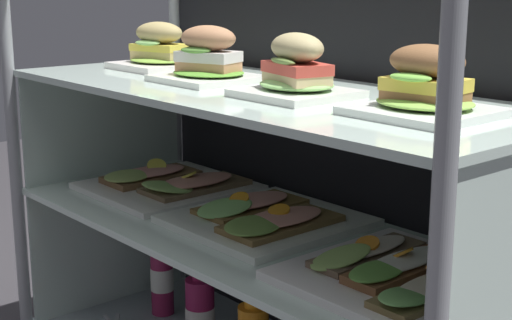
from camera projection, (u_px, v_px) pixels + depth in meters
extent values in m
cylinder|color=gray|center=(15.00, 165.00, 1.88)|extent=(0.03, 0.03, 0.91)
cylinder|color=gray|center=(177.00, 139.00, 2.18)|extent=(0.03, 0.03, 0.91)
cube|color=black|center=(341.00, 172.00, 1.72)|extent=(1.21, 0.01, 0.87)
cube|color=silver|center=(110.00, 240.00, 2.07)|extent=(0.01, 0.45, 0.34)
cube|color=silver|center=(256.00, 232.00, 1.58)|extent=(1.23, 0.46, 0.01)
cube|color=silver|center=(104.00, 122.00, 2.00)|extent=(0.01, 0.45, 0.27)
cube|color=silver|center=(256.00, 92.00, 1.52)|extent=(1.23, 0.46, 0.01)
cube|color=white|center=(160.00, 66.00, 1.84)|extent=(0.19, 0.19, 0.02)
ellipsoid|color=#7EAE40|center=(160.00, 60.00, 1.84)|extent=(0.16, 0.13, 0.01)
cube|color=tan|center=(160.00, 55.00, 1.84)|extent=(0.14, 0.10, 0.02)
cube|color=yellow|center=(159.00, 47.00, 1.83)|extent=(0.14, 0.11, 0.02)
ellipsoid|color=#8BC86C|center=(148.00, 43.00, 1.81)|extent=(0.08, 0.05, 0.02)
ellipsoid|color=tan|center=(159.00, 33.00, 1.82)|extent=(0.14, 0.11, 0.05)
cube|color=white|center=(209.00, 79.00, 1.61)|extent=(0.19, 0.19, 0.01)
ellipsoid|color=#589830|center=(209.00, 72.00, 1.61)|extent=(0.16, 0.14, 0.01)
cube|color=tan|center=(209.00, 67.00, 1.61)|extent=(0.14, 0.11, 0.02)
cube|color=silver|center=(208.00, 56.00, 1.60)|extent=(0.14, 0.11, 0.02)
ellipsoid|color=#528936|center=(196.00, 50.00, 1.58)|extent=(0.08, 0.05, 0.02)
ellipsoid|color=#AD7852|center=(208.00, 38.00, 1.59)|extent=(0.14, 0.11, 0.05)
cube|color=white|center=(296.00, 94.00, 1.40)|extent=(0.19, 0.19, 0.01)
ellipsoid|color=#8ED070|center=(297.00, 84.00, 1.40)|extent=(0.15, 0.12, 0.02)
cube|color=#D8C486|center=(297.00, 78.00, 1.39)|extent=(0.14, 0.10, 0.02)
cube|color=#C94437|center=(297.00, 68.00, 1.39)|extent=(0.15, 0.11, 0.02)
ellipsoid|color=olive|center=(283.00, 62.00, 1.36)|extent=(0.08, 0.05, 0.02)
ellipsoid|color=tan|center=(297.00, 48.00, 1.38)|extent=(0.15, 0.11, 0.05)
cube|color=white|center=(423.00, 112.00, 1.21)|extent=(0.20, 0.20, 0.01)
ellipsoid|color=#8AC14E|center=(424.00, 102.00, 1.21)|extent=(0.16, 0.14, 0.02)
cube|color=#9C673D|center=(424.00, 96.00, 1.21)|extent=(0.13, 0.09, 0.02)
cube|color=yellow|center=(424.00, 85.00, 1.20)|extent=(0.13, 0.10, 0.02)
ellipsoid|color=#7ECB4C|center=(410.00, 77.00, 1.18)|extent=(0.08, 0.04, 0.02)
ellipsoid|color=brown|center=(426.00, 61.00, 1.19)|extent=(0.13, 0.10, 0.05)
cube|color=white|center=(168.00, 187.00, 1.87)|extent=(0.34, 0.35, 0.01)
cube|color=brown|center=(151.00, 177.00, 1.91)|extent=(0.12, 0.23, 0.01)
ellipsoid|color=#9FBA5D|center=(127.00, 176.00, 1.87)|extent=(0.13, 0.14, 0.02)
ellipsoid|color=#E8968B|center=(151.00, 171.00, 1.91)|extent=(0.10, 0.18, 0.01)
cylinder|color=#ECE049|center=(157.00, 166.00, 1.93)|extent=(0.06, 0.06, 0.03)
cube|color=brown|center=(196.00, 186.00, 1.83)|extent=(0.12, 0.26, 0.01)
ellipsoid|color=#96C763|center=(169.00, 187.00, 1.78)|extent=(0.14, 0.15, 0.04)
ellipsoid|color=#E59883|center=(196.00, 181.00, 1.83)|extent=(0.10, 0.20, 0.02)
cylinder|color=#F3E54A|center=(189.00, 175.00, 1.83)|extent=(0.05, 0.05, 0.02)
cube|color=white|center=(267.00, 221.00, 1.61)|extent=(0.34, 0.35, 0.01)
cube|color=brown|center=(251.00, 206.00, 1.67)|extent=(0.12, 0.24, 0.01)
ellipsoid|color=#8ED26E|center=(225.00, 208.00, 1.62)|extent=(0.12, 0.14, 0.03)
ellipsoid|color=#E89A89|center=(251.00, 201.00, 1.66)|extent=(0.10, 0.19, 0.02)
cylinder|color=orange|center=(239.00, 199.00, 1.64)|extent=(0.05, 0.05, 0.02)
cube|color=brown|center=(281.00, 224.00, 1.55)|extent=(0.12, 0.25, 0.01)
ellipsoid|color=#709942|center=(253.00, 225.00, 1.50)|extent=(0.14, 0.15, 0.02)
ellipsoid|color=#EC9C88|center=(282.00, 217.00, 1.54)|extent=(0.10, 0.20, 0.01)
cylinder|color=orange|center=(279.00, 210.00, 1.56)|extent=(0.06, 0.06, 0.02)
cube|color=white|center=(399.00, 277.00, 1.30)|extent=(0.34, 0.35, 0.02)
cube|color=brown|center=(368.00, 254.00, 1.37)|extent=(0.08, 0.24, 0.01)
ellipsoid|color=#96BD5D|center=(341.00, 257.00, 1.33)|extent=(0.09, 0.13, 0.04)
ellipsoid|color=silver|center=(368.00, 248.00, 1.37)|extent=(0.07, 0.19, 0.01)
cylinder|color=orange|center=(367.00, 244.00, 1.36)|extent=(0.05, 0.05, 0.02)
cube|color=brown|center=(405.00, 268.00, 1.31)|extent=(0.08, 0.24, 0.01)
ellipsoid|color=#65A642|center=(377.00, 271.00, 1.26)|extent=(0.08, 0.13, 0.02)
ellipsoid|color=silver|center=(406.00, 260.00, 1.30)|extent=(0.07, 0.19, 0.01)
cylinder|color=orange|center=(403.00, 253.00, 1.31)|extent=(0.04, 0.04, 0.02)
cube|color=brown|center=(436.00, 291.00, 1.22)|extent=(0.08, 0.25, 0.01)
ellipsoid|color=#6BAA55|center=(406.00, 296.00, 1.17)|extent=(0.10, 0.14, 0.03)
ellipsoid|color=#F5E5C3|center=(436.00, 283.00, 1.21)|extent=(0.07, 0.20, 0.01)
cylinder|color=orange|center=(440.00, 272.00, 1.23)|extent=(0.05, 0.05, 0.02)
cylinder|color=#921F4A|center=(162.00, 279.00, 2.01)|extent=(0.06, 0.06, 0.19)
cylinder|color=white|center=(162.00, 278.00, 2.01)|extent=(0.06, 0.06, 0.06)
cylinder|color=maroon|center=(161.00, 235.00, 1.98)|extent=(0.03, 0.03, 0.05)
cylinder|color=#2C68B2|center=(160.00, 224.00, 1.97)|extent=(0.04, 0.04, 0.01)
cylinder|color=#931C4B|center=(200.00, 309.00, 1.87)|extent=(0.07, 0.07, 0.15)
cylinder|color=silver|center=(200.00, 317.00, 1.88)|extent=(0.07, 0.07, 0.05)
cylinder|color=#941947|center=(199.00, 270.00, 1.85)|extent=(0.04, 0.04, 0.05)
cylinder|color=#3470B1|center=(199.00, 257.00, 1.84)|extent=(0.04, 0.04, 0.01)
cylinder|color=orange|center=(253.00, 299.00, 1.71)|extent=(0.04, 0.04, 0.04)
cylinder|color=gold|center=(253.00, 290.00, 1.70)|extent=(0.05, 0.05, 0.01)
cylinder|color=silver|center=(315.00, 314.00, 1.54)|extent=(0.03, 0.03, 0.02)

